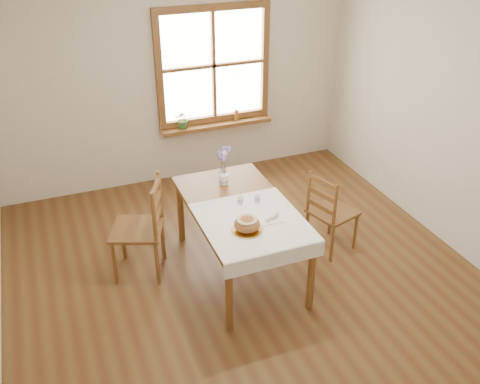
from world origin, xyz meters
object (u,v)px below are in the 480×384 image
at_px(dining_table, 240,214).
at_px(chair_right, 333,211).
at_px(chair_left, 137,228).
at_px(flower_vase, 224,180).
at_px(bread_plate, 247,230).

bearing_deg(dining_table, chair_right, 1.17).
distance_m(chair_left, chair_right, 2.00).
distance_m(chair_right, flower_vase, 1.18).
bearing_deg(flower_vase, bread_plate, -96.69).
bearing_deg(flower_vase, chair_right, -22.49).
bearing_deg(chair_right, bread_plate, 94.34).
height_order(chair_left, bread_plate, chair_left).
bearing_deg(flower_vase, dining_table, -90.16).
bearing_deg(dining_table, chair_left, 159.35).
height_order(chair_left, chair_right, chair_left).
distance_m(bread_plate, flower_vase, 0.88).
distance_m(dining_table, bread_plate, 0.45).
height_order(dining_table, chair_left, chair_left).
bearing_deg(chair_right, chair_left, 63.61).
distance_m(dining_table, flower_vase, 0.47).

